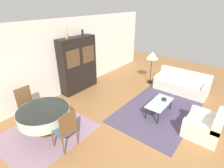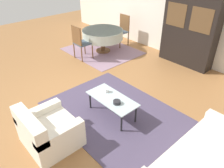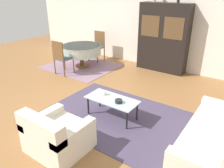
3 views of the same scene
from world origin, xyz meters
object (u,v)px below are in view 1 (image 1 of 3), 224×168
at_px(dining_chair_far, 27,103).
at_px(vase_tall, 66,33).
at_px(bowl, 164,99).
at_px(armchair, 205,126).
at_px(vase_short, 82,33).
at_px(couch, 181,84).
at_px(display_cabinet, 78,65).
at_px(floor_lamp, 152,56).
at_px(cup, 155,104).
at_px(coffee_table, 160,104).
at_px(dining_table, 44,114).
at_px(dining_chair_near, 66,128).

height_order(dining_chair_far, vase_tall, vase_tall).
bearing_deg(bowl, armchair, -105.00).
relative_size(vase_tall, vase_short, 1.59).
relative_size(couch, display_cabinet, 0.93).
xyz_separation_m(dining_chair_far, floor_lamp, (4.62, -1.56, 0.59)).
relative_size(display_cabinet, dining_chair_far, 2.00).
bearing_deg(cup, vase_tall, 98.89).
relative_size(dining_chair_far, vase_short, 4.88).
bearing_deg(couch, armchair, 121.82).
relative_size(dining_chair_far, cup, 11.73).
xyz_separation_m(dining_chair_far, bowl, (2.84, -2.92, -0.13)).
bearing_deg(armchair, couch, 31.82).
distance_m(couch, cup, 2.23).
bearing_deg(floor_lamp, coffee_table, -146.22).
bearing_deg(armchair, bowl, 75.00).
bearing_deg(cup, dining_table, 141.39).
relative_size(armchair, dining_chair_near, 0.88).
bearing_deg(dining_table, bowl, -35.67).
height_order(coffee_table, display_cabinet, display_cabinet).
relative_size(dining_table, dining_chair_near, 1.27).
distance_m(dining_table, dining_chair_near, 0.88).
xyz_separation_m(cup, bowl, (0.43, -0.11, -0.01)).
height_order(couch, dining_chair_far, dining_chair_far).
xyz_separation_m(bowl, vase_tall, (-0.92, 3.28, 1.77)).
xyz_separation_m(display_cabinet, bowl, (0.54, -3.28, -0.58)).
bearing_deg(vase_short, floor_lamp, -44.05).
xyz_separation_m(couch, dining_chair_far, (-4.64, 2.88, 0.30)).
bearing_deg(cup, couch, -1.81).
height_order(coffee_table, dining_chair_near, dining_chair_near).
bearing_deg(display_cabinet, vase_short, 0.16).
xyz_separation_m(dining_chair_near, dining_chair_far, (0.00, 1.76, 0.00)).
xyz_separation_m(dining_table, floor_lamp, (4.62, -0.67, 0.60)).
relative_size(couch, cup, 21.93).
height_order(floor_lamp, vase_tall, vase_tall).
relative_size(dining_table, dining_chair_far, 1.27).
bearing_deg(couch, coffee_table, 89.73).
bearing_deg(dining_chair_near, display_cabinet, 42.60).
distance_m(armchair, dining_chair_far, 4.90).
relative_size(coffee_table, vase_short, 5.06).
bearing_deg(cup, display_cabinet, 92.02).
distance_m(dining_chair_far, cup, 3.71).
xyz_separation_m(coffee_table, bowl, (0.19, -0.05, 0.08)).
bearing_deg(coffee_table, vase_short, 90.16).
height_order(coffee_table, vase_tall, vase_tall).
bearing_deg(dining_chair_far, dining_chair_near, 90.00).
bearing_deg(dining_chair_far, cup, 130.68).
bearing_deg(cup, bowl, -14.62).
relative_size(cup, bowl, 0.61).
bearing_deg(floor_lamp, dining_chair_far, 161.39).
bearing_deg(vase_tall, couch, -50.02).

